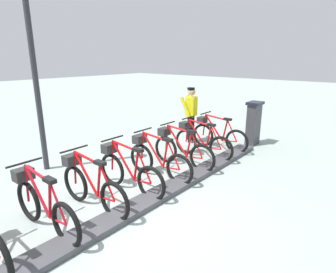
% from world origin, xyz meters
% --- Properties ---
extents(ground_plane, '(60.00, 60.00, 0.00)m').
position_xyz_m(ground_plane, '(0.00, 0.00, 0.00)').
color(ground_plane, '#9EACA5').
extents(dock_rail_base, '(0.44, 9.19, 0.10)m').
position_xyz_m(dock_rail_base, '(0.00, 0.00, 0.05)').
color(dock_rail_base, '#47474C').
rests_on(dock_rail_base, ground).
extents(payment_kiosk, '(0.36, 0.52, 1.28)m').
position_xyz_m(payment_kiosk, '(0.05, -5.10, 0.67)').
color(payment_kiosk, '#38383D').
rests_on(payment_kiosk, ground).
extents(bike_docked_0, '(1.72, 0.54, 1.02)m').
position_xyz_m(bike_docked_0, '(0.62, -3.99, 0.43)').
color(bike_docked_0, black).
rests_on(bike_docked_0, ground).
extents(bike_docked_1, '(1.72, 0.54, 1.02)m').
position_xyz_m(bike_docked_1, '(0.62, -3.16, 0.43)').
color(bike_docked_1, black).
rests_on(bike_docked_1, ground).
extents(bike_docked_2, '(1.72, 0.54, 1.02)m').
position_xyz_m(bike_docked_2, '(0.62, -2.32, 0.43)').
color(bike_docked_2, black).
rests_on(bike_docked_2, ground).
extents(bike_docked_3, '(1.72, 0.54, 1.02)m').
position_xyz_m(bike_docked_3, '(0.62, -1.48, 0.43)').
color(bike_docked_3, black).
rests_on(bike_docked_3, ground).
extents(bike_docked_4, '(1.72, 0.54, 1.02)m').
position_xyz_m(bike_docked_4, '(0.62, -0.64, 0.43)').
color(bike_docked_4, black).
rests_on(bike_docked_4, ground).
extents(bike_docked_5, '(1.72, 0.54, 1.02)m').
position_xyz_m(bike_docked_5, '(0.62, 0.20, 0.43)').
color(bike_docked_5, black).
rests_on(bike_docked_5, ground).
extents(bike_docked_6, '(1.72, 0.54, 1.02)m').
position_xyz_m(bike_docked_6, '(0.62, 1.04, 0.43)').
color(bike_docked_6, black).
rests_on(bike_docked_6, ground).
extents(worker_near_rack, '(0.53, 0.69, 1.66)m').
position_xyz_m(worker_near_rack, '(1.61, -4.10, 0.91)').
color(worker_near_rack, white).
rests_on(worker_near_rack, ground).
extents(lamp_post, '(0.32, 0.32, 4.17)m').
position_xyz_m(lamp_post, '(2.94, -0.17, 2.71)').
color(lamp_post, '#2D2D33').
rests_on(lamp_post, ground).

